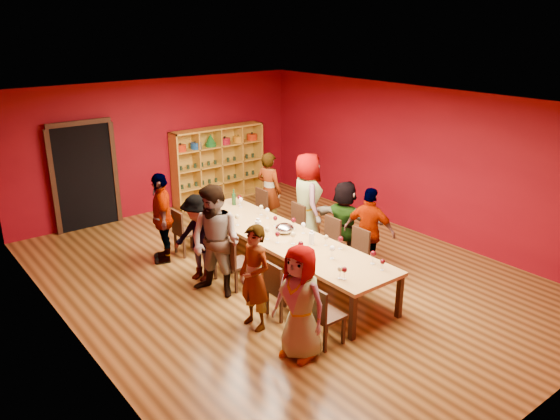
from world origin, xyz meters
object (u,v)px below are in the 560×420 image
object	(u,v)px
person_left_2	(216,242)
person_right_1	(369,232)
person_left_0	(300,302)
chair_person_right_3	(294,224)
person_right_3	(307,200)
chair_person_left_3	(214,248)
chair_person_left_4	(183,230)
person_right_2	(344,221)
chair_person_right_2	(328,239)
shelving_unit	(218,160)
wine_bottle	(234,199)
chair_person_left_0	(322,313)
chair_person_right_4	(258,208)
person_left_4	(162,217)
chair_person_left_1	(279,287)
spittoon_bowl	(284,228)
tasting_table	(283,238)
chair_person_right_1	(356,252)
person_left_3	(199,238)
person_left_1	(255,278)
person_right_4	(269,191)
chair_person_left_2	(235,260)

from	to	relation	value
person_left_2	person_right_1	distance (m)	2.66
person_left_0	person_right_1	world-z (taller)	person_left_0
chair_person_right_3	person_right_3	bearing A→B (deg)	-0.00
chair_person_left_3	chair_person_left_4	distance (m)	1.10
chair_person_left_4	person_right_3	distance (m)	2.43
chair_person_left_3	person_right_2	world-z (taller)	person_right_2
person_left_0	chair_person_right_2	distance (m)	2.90
shelving_unit	chair_person_left_4	distance (m)	3.40
chair_person_right_2	wine_bottle	distance (m)	2.16
chair_person_left_0	person_left_0	distance (m)	0.49
shelving_unit	chair_person_left_3	world-z (taller)	shelving_unit
person_right_1	chair_person_right_4	size ratio (longest dim) A/B	1.76
person_left_4	person_right_1	distance (m)	3.72
chair_person_left_1	person_right_2	size ratio (longest dim) A/B	0.59
person_left_4	person_right_1	bearing A→B (deg)	66.51
spittoon_bowl	chair_person_right_2	bearing A→B (deg)	-16.53
chair_person_left_1	person_left_4	world-z (taller)	person_left_4
person_left_0	chair_person_right_3	size ratio (longest dim) A/B	1.77
tasting_table	chair_person_right_1	bearing A→B (deg)	-43.02
person_left_3	person_right_1	xyz separation A→B (m)	(2.42, -1.62, 0.02)
person_left_1	chair_person_right_1	xyz separation A→B (m)	(2.26, 0.20, -0.29)
person_left_2	chair_person_left_3	distance (m)	0.84
person_right_4	spittoon_bowl	size ratio (longest dim) A/B	5.00
chair_person_left_4	chair_person_right_4	distance (m)	1.83
person_right_3	spittoon_bowl	world-z (taller)	person_right_3
chair_person_left_2	person_left_4	bearing A→B (deg)	103.26
chair_person_right_1	person_right_4	bearing A→B (deg)	83.93
person_left_0	chair_person_right_1	size ratio (longest dim) A/B	1.77
person_left_1	person_left_4	world-z (taller)	person_left_4
person_right_4	spittoon_bowl	world-z (taller)	person_right_4
person_left_2	chair_person_left_4	xyz separation A→B (m)	(0.34, 1.74, -0.42)
spittoon_bowl	wine_bottle	distance (m)	1.78
person_right_1	chair_person_left_1	bearing A→B (deg)	71.63
person_left_2	chair_person_right_4	bearing A→B (deg)	107.94
person_right_2	person_left_4	bearing A→B (deg)	36.19
chair_person_left_2	chair_person_left_4	world-z (taller)	same
chair_person_left_1	chair_person_right_2	xyz separation A→B (m)	(1.82, 0.90, 0.00)
person_left_1	chair_person_right_4	world-z (taller)	person_left_1
shelving_unit	person_right_2	bearing A→B (deg)	-91.15
chair_person_right_2	wine_bottle	size ratio (longest dim) A/B	2.75
tasting_table	person_left_2	world-z (taller)	person_left_2
chair_person_right_1	person_right_2	world-z (taller)	person_right_2
person_left_2	person_right_4	bearing A→B (deg)	104.27
chair_person_left_2	person_right_3	bearing A→B (deg)	17.55
chair_person_right_4	chair_person_right_3	bearing A→B (deg)	-90.00
person_right_3	spittoon_bowl	size ratio (longest dim) A/B	5.61
shelving_unit	chair_person_left_2	distance (m)	4.81
chair_person_left_1	person_left_3	size ratio (longest dim) A/B	0.59
chair_person_left_3	person_right_2	distance (m)	2.41
chair_person_left_2	chair_person_right_1	bearing A→B (deg)	-28.21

